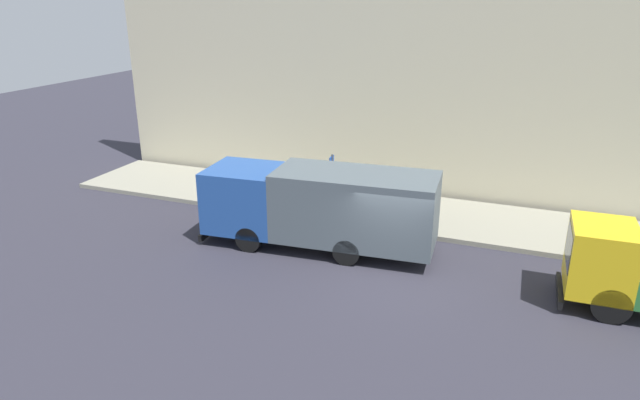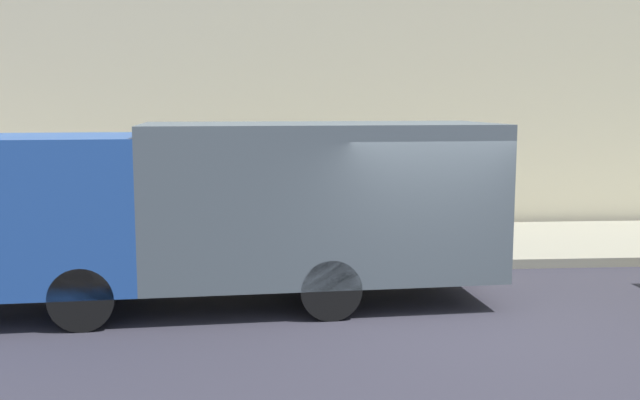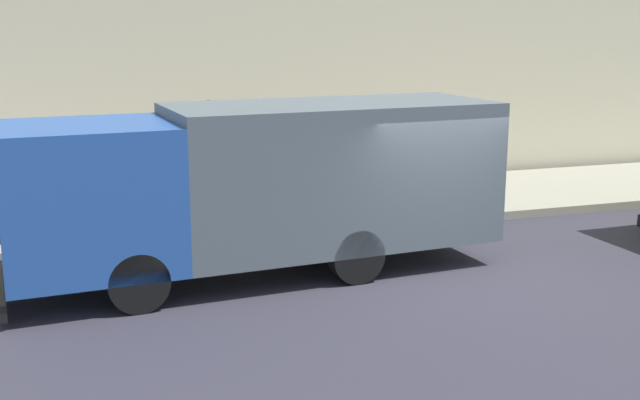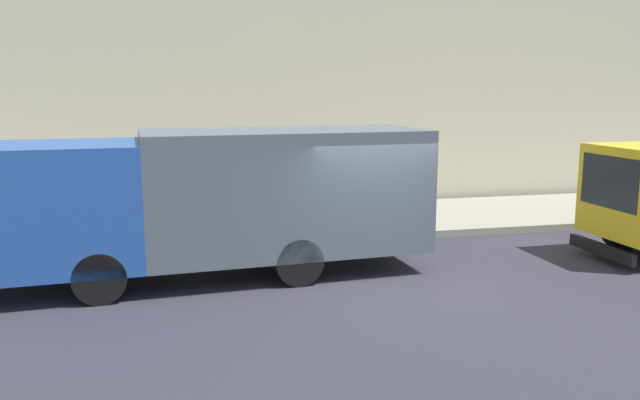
{
  "view_description": "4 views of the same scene",
  "coord_description": "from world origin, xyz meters",
  "px_view_note": "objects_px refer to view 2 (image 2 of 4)",
  "views": [
    {
      "loc": [
        -15.16,
        -3.54,
        8.09
      ],
      "look_at": [
        1.64,
        2.99,
        1.48
      ],
      "focal_mm": 31.56,
      "sensor_mm": 36.0,
      "label": 1
    },
    {
      "loc": [
        -9.71,
        2.39,
        3.03
      ],
      "look_at": [
        1.21,
        1.58,
        1.56
      ],
      "focal_mm": 40.71,
      "sensor_mm": 36.0,
      "label": 2
    },
    {
      "loc": [
        -10.84,
        5.75,
        3.94
      ],
      "look_at": [
        1.05,
        1.82,
        1.16
      ],
      "focal_mm": 44.24,
      "sensor_mm": 36.0,
      "label": 3
    },
    {
      "loc": [
        -10.41,
        3.51,
        3.45
      ],
      "look_at": [
        1.71,
        0.77,
        1.26
      ],
      "focal_mm": 34.95,
      "sensor_mm": 36.0,
      "label": 4
    }
  ],
  "objects_px": {
    "traffic_cone_orange": "(107,238)",
    "street_sign_post": "(222,181)",
    "large_utility_truck": "(240,204)",
    "pedestrian_walking": "(110,209)"
  },
  "relations": [
    {
      "from": "large_utility_truck",
      "to": "traffic_cone_orange",
      "type": "xyz_separation_m",
      "value": [
        2.77,
        2.58,
        -1.0
      ]
    },
    {
      "from": "traffic_cone_orange",
      "to": "street_sign_post",
      "type": "xyz_separation_m",
      "value": [
        -0.52,
        -2.19,
        1.1
      ]
    },
    {
      "from": "large_utility_truck",
      "to": "pedestrian_walking",
      "type": "distance_m",
      "value": 3.37
    },
    {
      "from": "large_utility_truck",
      "to": "traffic_cone_orange",
      "type": "bearing_deg",
      "value": 38.76
    },
    {
      "from": "pedestrian_walking",
      "to": "street_sign_post",
      "type": "height_order",
      "value": "street_sign_post"
    },
    {
      "from": "pedestrian_walking",
      "to": "traffic_cone_orange",
      "type": "relative_size",
      "value": 2.56
    },
    {
      "from": "large_utility_truck",
      "to": "street_sign_post",
      "type": "relative_size",
      "value": 3.26
    },
    {
      "from": "traffic_cone_orange",
      "to": "street_sign_post",
      "type": "bearing_deg",
      "value": -103.29
    },
    {
      "from": "pedestrian_walking",
      "to": "traffic_cone_orange",
      "type": "xyz_separation_m",
      "value": [
        0.46,
        0.17,
        -0.61
      ]
    },
    {
      "from": "large_utility_truck",
      "to": "street_sign_post",
      "type": "xyz_separation_m",
      "value": [
        2.26,
        0.4,
        0.1
      ]
    }
  ]
}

